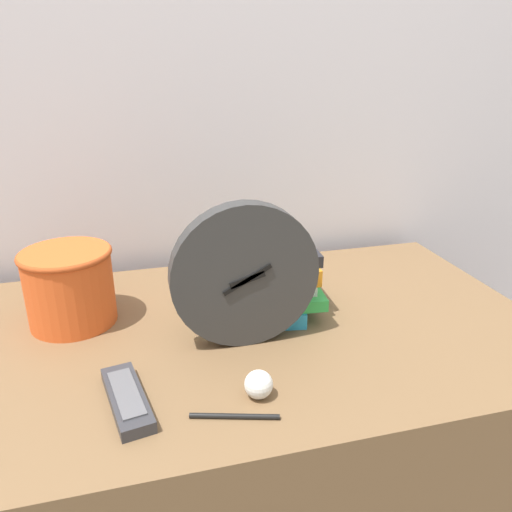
{
  "coord_description": "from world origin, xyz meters",
  "views": [
    {
      "loc": [
        -0.11,
        -0.5,
        1.2
      ],
      "look_at": [
        0.12,
        0.35,
        0.85
      ],
      "focal_mm": 35.0,
      "sensor_mm": 36.0,
      "label": 1
    }
  ],
  "objects_px": {
    "book_stack": "(262,283)",
    "basket": "(69,285)",
    "crumpled_paper_ball": "(259,384)",
    "tv_remote": "(127,398)",
    "pen": "(235,416)",
    "desk_clock": "(245,276)"
  },
  "relations": [
    {
      "from": "book_stack",
      "to": "crumpled_paper_ball",
      "type": "distance_m",
      "value": 0.29
    },
    {
      "from": "pen",
      "to": "book_stack",
      "type": "bearing_deg",
      "value": 67.67
    },
    {
      "from": "desk_clock",
      "to": "pen",
      "type": "relative_size",
      "value": 2.06
    },
    {
      "from": "tv_remote",
      "to": "basket",
      "type": "bearing_deg",
      "value": 108.25
    },
    {
      "from": "book_stack",
      "to": "crumpled_paper_ball",
      "type": "relative_size",
      "value": 5.4
    },
    {
      "from": "desk_clock",
      "to": "book_stack",
      "type": "relative_size",
      "value": 1.1
    },
    {
      "from": "book_stack",
      "to": "tv_remote",
      "type": "relative_size",
      "value": 1.42
    },
    {
      "from": "basket",
      "to": "book_stack",
      "type": "bearing_deg",
      "value": -8.29
    },
    {
      "from": "book_stack",
      "to": "tv_remote",
      "type": "xyz_separation_m",
      "value": [
        -0.28,
        -0.24,
        -0.05
      ]
    },
    {
      "from": "tv_remote",
      "to": "pen",
      "type": "height_order",
      "value": "tv_remote"
    },
    {
      "from": "book_stack",
      "to": "basket",
      "type": "bearing_deg",
      "value": 171.71
    },
    {
      "from": "crumpled_paper_ball",
      "to": "pen",
      "type": "xyz_separation_m",
      "value": [
        -0.05,
        -0.04,
        -0.02
      ]
    },
    {
      "from": "book_stack",
      "to": "tv_remote",
      "type": "distance_m",
      "value": 0.37
    },
    {
      "from": "crumpled_paper_ball",
      "to": "pen",
      "type": "distance_m",
      "value": 0.07
    },
    {
      "from": "tv_remote",
      "to": "desk_clock",
      "type": "bearing_deg",
      "value": 31.02
    },
    {
      "from": "basket",
      "to": "crumpled_paper_ball",
      "type": "height_order",
      "value": "basket"
    },
    {
      "from": "crumpled_paper_ball",
      "to": "pen",
      "type": "relative_size",
      "value": 0.35
    },
    {
      "from": "crumpled_paper_ball",
      "to": "pen",
      "type": "height_order",
      "value": "crumpled_paper_ball"
    },
    {
      "from": "desk_clock",
      "to": "book_stack",
      "type": "bearing_deg",
      "value": 60.12
    },
    {
      "from": "book_stack",
      "to": "tv_remote",
      "type": "height_order",
      "value": "book_stack"
    },
    {
      "from": "basket",
      "to": "tv_remote",
      "type": "xyz_separation_m",
      "value": [
        0.1,
        -0.29,
        -0.07
      ]
    },
    {
      "from": "desk_clock",
      "to": "basket",
      "type": "distance_m",
      "value": 0.36
    }
  ]
}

